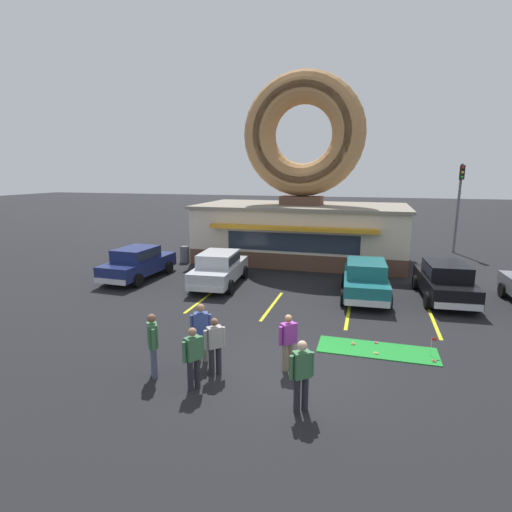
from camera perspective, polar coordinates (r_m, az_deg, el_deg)
The scene contains 25 objects.
ground_plane at distance 11.34m, azimuth 4.71°, elevation -15.75°, with size 160.00×160.00×0.00m, color black.
donut_shop_building at distance 24.19m, azimuth 6.54°, elevation 8.21°, with size 12.30×6.75×10.96m.
putting_mat at distance 12.85m, azimuth 16.88°, elevation -12.73°, with size 3.49×1.21×0.03m, color #1E842D.
mini_donut_near_left at distance 12.65m, azimuth 24.08°, elevation -13.52°, with size 0.13×0.13×0.04m, color #A5724C.
mini_donut_near_right at distance 13.28m, azimuth 16.78°, elevation -11.73°, with size 0.13×0.13×0.04m, color #D8667F.
mini_donut_mid_left at distance 13.00m, azimuth 13.71°, elevation -12.09°, with size 0.13×0.13×0.04m, color #D17F47.
mini_donut_mid_centre at distance 12.56m, azimuth 16.75°, elevation -13.13°, with size 0.13×0.13×0.04m, color #E5C666.
golf_ball at distance 13.10m, azimuth 13.66°, elevation -11.88°, with size 0.04×0.04×0.04m, color white.
putting_flag_pin at distance 12.85m, azimuth 23.95°, elevation -11.20°, with size 0.13×0.01×0.55m.
car_navy at distance 20.79m, azimuth -16.54°, elevation -0.79°, with size 2.13×4.63×1.60m.
car_silver at distance 18.91m, azimuth -5.27°, elevation -1.57°, with size 2.22×4.67×1.60m.
car_teal at distance 17.61m, azimuth 15.37°, elevation -2.97°, with size 2.16×4.64×1.60m.
car_black at distance 18.42m, azimuth 25.38°, elevation -3.05°, with size 2.22×4.67×1.60m.
pedestrian_blue_sweater_man at distance 10.86m, azimuth -14.53°, elevation -11.81°, with size 0.42×0.50×1.72m.
pedestrian_hooded_kid at distance 11.41m, azimuth -7.83°, elevation -10.41°, with size 0.55×0.38×1.70m.
pedestrian_leather_jacket_man at distance 10.72m, azimuth -5.92°, elevation -12.37°, with size 0.46×0.44×1.57m.
pedestrian_clipboard_woman at distance 10.93m, azimuth 4.61°, elevation -11.84°, with size 0.43×0.47×1.57m.
pedestrian_beanie_man at distance 10.12m, azimuth -8.97°, elevation -13.86°, with size 0.40×0.52×1.60m.
pedestrian_crossing_woman at distance 9.20m, azimuth 6.52°, elevation -16.22°, with size 0.50×0.42×1.68m.
trash_bin at distance 24.07m, azimuth -10.15°, elevation 0.29°, with size 0.57×0.57×0.97m.
traffic_light_pole at distance 29.24m, azimuth 27.04°, elevation 7.56°, with size 0.28×0.47×5.80m.
parking_stripe_far_left at distance 17.09m, azimuth -7.55°, elevation -6.12°, with size 0.12×3.60×0.01m, color yellow.
parking_stripe_left at distance 16.17m, azimuth 2.33°, elevation -7.08°, with size 0.12×3.60×0.01m, color yellow.
parking_stripe_mid_left at distance 15.78m, azimuth 13.07°, elevation -7.88°, with size 0.12×3.60×0.01m, color yellow.
parking_stripe_centre at distance 15.95m, azimuth 24.00°, elevation -8.41°, with size 0.12×3.60×0.01m, color yellow.
Camera 1 is at (1.89, -9.87, 5.25)m, focal length 28.00 mm.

